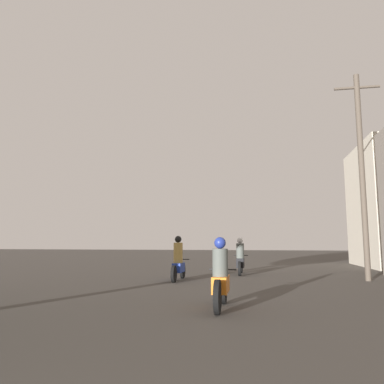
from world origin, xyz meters
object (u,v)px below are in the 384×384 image
Objects in this scene: motorcycle_black at (240,260)px; utility_pole_far at (362,170)px; motorcycle_orange at (221,279)px; motorcycle_blue at (178,263)px.

utility_pole_far is at bearing -15.52° from motorcycle_black.
motorcycle_black is 5.89m from utility_pole_far.
motorcycle_blue reaches higher than motorcycle_orange.
motorcycle_black is at bearing 63.99° from motorcycle_blue.
motorcycle_black is at bearing 158.14° from utility_pole_far.
motorcycle_orange is at bearing -58.97° from motorcycle_blue.
motorcycle_blue is at bearing -119.61° from motorcycle_black.
motorcycle_black is (-0.01, 8.12, 0.02)m from motorcycle_orange.
motorcycle_blue reaches higher than motorcycle_black.
motorcycle_orange is at bearing -125.47° from utility_pole_far.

